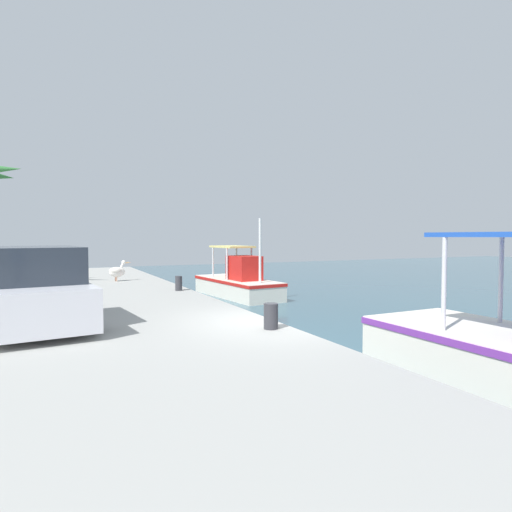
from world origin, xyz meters
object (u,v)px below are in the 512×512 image
Objects in this scene: mooring_bollard_second at (271,316)px; pelican at (117,271)px; mooring_bollard_nearest at (179,283)px; parked_car at (35,290)px; fishing_boat_nearest at (238,283)px.

pelican is at bearing -172.46° from mooring_bollard_second.
pelican reaches higher than mooring_bollard_nearest.
parked_car is at bearing -119.29° from mooring_bollard_second.
fishing_boat_nearest is 10.20m from mooring_bollard_second.
mooring_bollard_second is at bearing 60.71° from parked_car.
fishing_boat_nearest is at bearing 160.23° from mooring_bollard_second.
parked_car reaches higher than pelican.
mooring_bollard_second is at bearing -19.77° from fishing_boat_nearest.
mooring_bollard_second is at bearing 7.54° from pelican.
mooring_bollard_nearest is (3.98, 1.38, -0.16)m from pelican.
fishing_boat_nearest is 10.52m from parked_car.
fishing_boat_nearest is at bearing 132.07° from mooring_bollard_nearest.
mooring_bollard_nearest is 6.48m from mooring_bollard_second.
pelican is at bearing -100.14° from fishing_boat_nearest.
fishing_boat_nearest is 5.43× the size of pelican.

